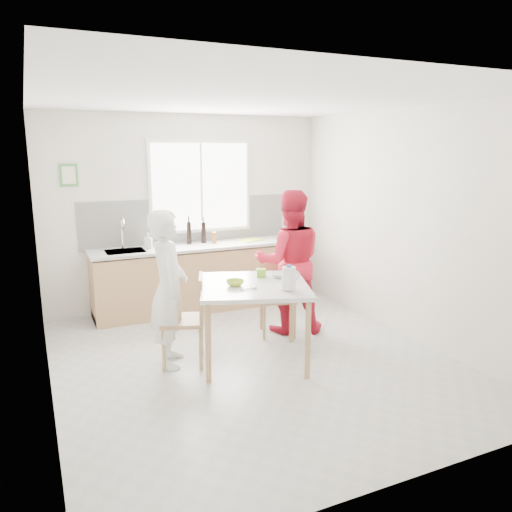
# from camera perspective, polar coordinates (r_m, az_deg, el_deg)

# --- Properties ---
(ground) EXTENTS (4.50, 4.50, 0.00)m
(ground) POSITION_cam_1_polar(r_m,az_deg,el_deg) (5.47, -0.39, -11.83)
(ground) COLOR #B7B7B2
(ground) RESTS_ON ground
(room_shell) EXTENTS (4.50, 4.50, 4.50)m
(room_shell) POSITION_cam_1_polar(r_m,az_deg,el_deg) (5.03, -0.42, 5.55)
(room_shell) COLOR silver
(room_shell) RESTS_ON ground
(window) EXTENTS (1.50, 0.06, 1.30)m
(window) POSITION_cam_1_polar(r_m,az_deg,el_deg) (7.17, -6.32, 7.87)
(window) COLOR white
(window) RESTS_ON room_shell
(backsplash) EXTENTS (3.00, 0.02, 0.65)m
(backsplash) POSITION_cam_1_polar(r_m,az_deg,el_deg) (7.17, -7.78, 4.02)
(backsplash) COLOR white
(backsplash) RESTS_ON room_shell
(picture_frame) EXTENTS (0.22, 0.03, 0.28)m
(picture_frame) POSITION_cam_1_polar(r_m,az_deg,el_deg) (6.82, -20.62, 8.65)
(picture_frame) COLOR #439546
(picture_frame) RESTS_ON room_shell
(kitchen_counter) EXTENTS (2.84, 0.64, 1.37)m
(kitchen_counter) POSITION_cam_1_polar(r_m,az_deg,el_deg) (7.06, -6.94, -2.77)
(kitchen_counter) COLOR tan
(kitchen_counter) RESTS_ON ground
(dining_table) EXTENTS (1.41, 1.41, 0.85)m
(dining_table) POSITION_cam_1_polar(r_m,az_deg,el_deg) (5.22, -0.23, -4.12)
(dining_table) COLOR silver
(dining_table) RESTS_ON ground
(chair_left) EXTENTS (0.56, 0.56, 0.95)m
(chair_left) POSITION_cam_1_polar(r_m,az_deg,el_deg) (5.28, -7.63, -6.77)
(chair_left) COLOR tan
(chair_left) RESTS_ON ground
(chair_far) EXTENTS (0.54, 0.54, 0.92)m
(chair_far) POSITION_cam_1_polar(r_m,az_deg,el_deg) (6.11, 2.39, -4.21)
(chair_far) COLOR tan
(chair_far) RESTS_ON ground
(person_white) EXTENTS (0.57, 0.69, 1.63)m
(person_white) POSITION_cam_1_polar(r_m,az_deg,el_deg) (5.21, -9.92, -3.72)
(person_white) COLOR white
(person_white) RESTS_ON ground
(person_red) EXTENTS (1.02, 0.91, 1.75)m
(person_red) POSITION_cam_1_polar(r_m,az_deg,el_deg) (6.09, 3.83, -0.68)
(person_red) COLOR red
(person_red) RESTS_ON ground
(bowl_green) EXTENTS (0.23, 0.23, 0.06)m
(bowl_green) POSITION_cam_1_polar(r_m,az_deg,el_deg) (5.13, -2.41, -3.09)
(bowl_green) COLOR #9FBF2C
(bowl_green) RESTS_ON dining_table
(bowl_white) EXTENTS (0.25, 0.25, 0.05)m
(bowl_white) POSITION_cam_1_polar(r_m,az_deg,el_deg) (5.46, 2.69, -2.18)
(bowl_white) COLOR silver
(bowl_white) RESTS_ON dining_table
(milk_jug) EXTENTS (0.19, 0.14, 0.24)m
(milk_jug) POSITION_cam_1_polar(r_m,az_deg,el_deg) (4.93, 3.80, -2.49)
(milk_jug) COLOR white
(milk_jug) RESTS_ON dining_table
(green_box) EXTENTS (0.13, 0.13, 0.09)m
(green_box) POSITION_cam_1_polar(r_m,az_deg,el_deg) (5.46, 0.57, -1.95)
(green_box) COLOR #79B92A
(green_box) RESTS_ON dining_table
(spoon) EXTENTS (0.16, 0.01, 0.01)m
(spoon) POSITION_cam_1_polar(r_m,az_deg,el_deg) (4.98, -0.93, -3.77)
(spoon) COLOR #A5A5AA
(spoon) RESTS_ON dining_table
(cutting_board) EXTENTS (0.41, 0.35, 0.01)m
(cutting_board) POSITION_cam_1_polar(r_m,az_deg,el_deg) (7.28, -0.59, 1.86)
(cutting_board) COLOR #ABD631
(cutting_board) RESTS_ON kitchen_counter
(wine_bottle_a) EXTENTS (0.07, 0.07, 0.32)m
(wine_bottle_a) POSITION_cam_1_polar(r_m,az_deg,el_deg) (7.02, -7.67, 2.65)
(wine_bottle_a) COLOR black
(wine_bottle_a) RESTS_ON kitchen_counter
(wine_bottle_b) EXTENTS (0.07, 0.07, 0.30)m
(wine_bottle_b) POSITION_cam_1_polar(r_m,az_deg,el_deg) (7.10, -6.02, 2.71)
(wine_bottle_b) COLOR black
(wine_bottle_b) RESTS_ON kitchen_counter
(jar_amber) EXTENTS (0.06, 0.06, 0.16)m
(jar_amber) POSITION_cam_1_polar(r_m,az_deg,el_deg) (7.06, -4.80, 2.10)
(jar_amber) COLOR brown
(jar_amber) RESTS_ON kitchen_counter
(soap_bottle) EXTENTS (0.12, 0.12, 0.21)m
(soap_bottle) POSITION_cam_1_polar(r_m,az_deg,el_deg) (6.82, -12.21, 1.74)
(soap_bottle) COLOR #999999
(soap_bottle) RESTS_ON kitchen_counter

